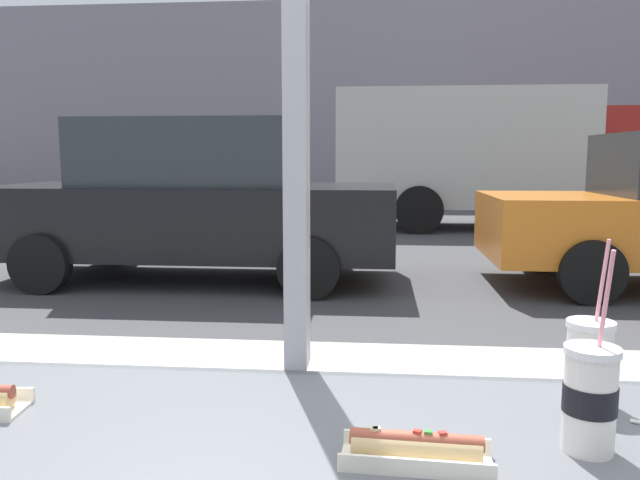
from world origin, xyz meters
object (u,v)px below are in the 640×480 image
at_px(soda_cup_right, 590,397).
at_px(box_truck, 499,153).
at_px(parked_car_black, 195,201).
at_px(soda_cup_left, 589,361).
at_px(hotdog_tray_far, 416,449).

relative_size(soda_cup_right, box_truck, 0.05).
relative_size(soda_cup_right, parked_car_black, 0.07).
bearing_deg(parked_car_black, soda_cup_left, -66.96).
height_order(soda_cup_left, soda_cup_right, soda_cup_right).
bearing_deg(hotdog_tray_far, box_truck, 78.95).
relative_size(parked_car_black, box_truck, 0.70).
distance_m(soda_cup_right, hotdog_tray_far, 0.29).
distance_m(soda_cup_right, box_truck, 12.10).
xyz_separation_m(soda_cup_left, soda_cup_right, (-0.06, -0.20, 0.01)).
bearing_deg(soda_cup_right, soda_cup_left, 72.47).
height_order(soda_cup_right, parked_car_black, parked_car_black).
height_order(hotdog_tray_far, parked_car_black, parked_car_black).
height_order(hotdog_tray_far, box_truck, box_truck).
bearing_deg(box_truck, soda_cup_left, -99.69).
xyz_separation_m(parked_car_black, box_truck, (4.52, 5.79, 0.59)).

